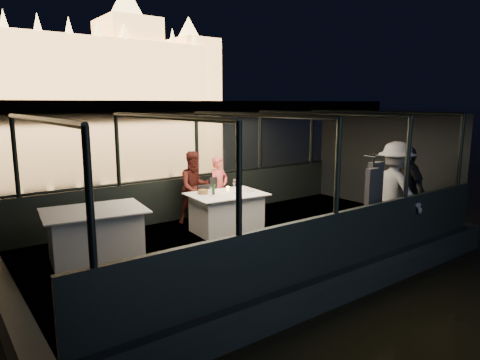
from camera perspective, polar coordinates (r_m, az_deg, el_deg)
boat_hull at (r=8.35m, az=1.67°, el=-10.92°), size 8.60×4.40×1.00m
boat_deck at (r=8.19m, az=1.68°, el=-7.79°), size 8.00×4.00×0.04m
gunwale_port at (r=9.66m, az=-5.67°, el=-2.15°), size 8.00×0.08×0.90m
gunwale_starboard at (r=6.67m, az=12.51°, el=-8.03°), size 8.00×0.08×0.90m
cabin_glass_port at (r=9.49m, az=-5.79°, el=4.65°), size 8.00×0.02×1.40m
cabin_glass_starboard at (r=6.41m, az=12.91°, el=1.79°), size 8.00×0.02×1.40m
cabin_roof_glass at (r=7.79m, az=1.77°, el=8.66°), size 8.00×4.00×0.02m
end_wall_fore at (r=6.31m, az=-28.13°, el=-3.46°), size 0.02×4.00×2.30m
end_wall_aft at (r=10.83m, az=18.59°, el=2.46°), size 0.02×4.00×2.30m
canopy_ribs at (r=7.91m, az=1.73°, el=0.30°), size 8.00×4.00×2.30m
dining_table_central at (r=8.47m, az=-1.81°, el=-4.33°), size 1.53×1.16×0.77m
dining_table_aft at (r=7.34m, az=-18.70°, el=-7.17°), size 1.71×1.33×0.84m
chair_port_left at (r=8.83m, az=-3.81°, el=-3.30°), size 0.48×0.48×0.83m
chair_port_right at (r=9.19m, az=-2.52°, el=-2.75°), size 0.53×0.53×0.93m
coat_stand at (r=7.62m, az=17.15°, el=-2.46°), size 0.49×0.40×1.68m
person_woman_coral at (r=9.38m, az=-2.85°, el=-0.62°), size 0.55×0.42×1.36m
person_man_maroon at (r=9.03m, az=-6.02°, el=-1.09°), size 0.81×0.67×1.53m
passenger_stripe at (r=8.56m, az=19.97°, el=-1.60°), size 0.86×1.27×1.82m
passenger_dark at (r=9.08m, az=21.34°, el=-1.03°), size 0.77×1.07×1.68m
wine_bottle at (r=8.27m, az=-3.57°, el=-0.94°), size 0.06×0.06×0.27m
bread_basket at (r=8.37m, az=-4.95°, el=-1.58°), size 0.27×0.27×0.08m
amber_candle at (r=8.63m, az=-1.64°, el=-1.19°), size 0.08×0.08×0.09m
plate_near at (r=8.64m, az=1.13°, el=-1.40°), size 0.32×0.32×0.02m
plate_far at (r=8.66m, az=-3.89°, el=-1.38°), size 0.28×0.28×0.01m
wine_glass_white at (r=8.17m, az=-3.90°, el=-1.47°), size 0.06×0.06×0.17m
wine_glass_red at (r=8.87m, az=-0.72°, el=-0.52°), size 0.07×0.07×0.19m
wine_glass_empty at (r=8.41m, az=-0.80°, el=-1.11°), size 0.08×0.08×0.20m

